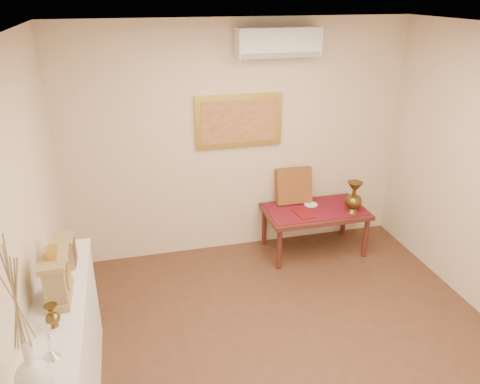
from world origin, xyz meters
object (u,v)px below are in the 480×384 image
object	(u,v)px
wooden_chest	(65,251)
white_vase	(21,325)
mantel_clock	(57,277)
low_table	(315,214)
display_ledge	(66,369)
brass_urn_tall	(354,194)

from	to	relation	value
wooden_chest	white_vase	bearing A→B (deg)	-91.18
mantel_clock	low_table	bearing A→B (deg)	32.84
display_ledge	low_table	bearing A→B (deg)	35.10
white_vase	brass_urn_tall	bearing A→B (deg)	38.80
brass_urn_tall	display_ledge	distance (m)	3.53
brass_urn_tall	wooden_chest	bearing A→B (deg)	-160.10
display_ledge	low_table	xyz separation A→B (m)	(2.67, 1.88, -0.01)
mantel_clock	low_table	size ratio (longest dim) A/B	0.34
white_vase	brass_urn_tall	distance (m)	4.01
white_vase	low_table	bearing A→B (deg)	44.60
wooden_chest	low_table	size ratio (longest dim) A/B	0.20
brass_urn_tall	mantel_clock	world-z (taller)	mantel_clock
brass_urn_tall	mantel_clock	bearing A→B (deg)	-153.15
mantel_clock	wooden_chest	world-z (taller)	mantel_clock
mantel_clock	low_table	world-z (taller)	mantel_clock
white_vase	low_table	distance (m)	3.90
brass_urn_tall	display_ledge	size ratio (longest dim) A/B	0.22
brass_urn_tall	mantel_clock	size ratio (longest dim) A/B	1.11
white_vase	display_ledge	distance (m)	1.26
brass_urn_tall	mantel_clock	xyz separation A→B (m)	(-3.05, -1.54, 0.37)
white_vase	mantel_clock	world-z (taller)	white_vase
mantel_clock	low_table	xyz separation A→B (m)	(2.65, 1.71, -0.67)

